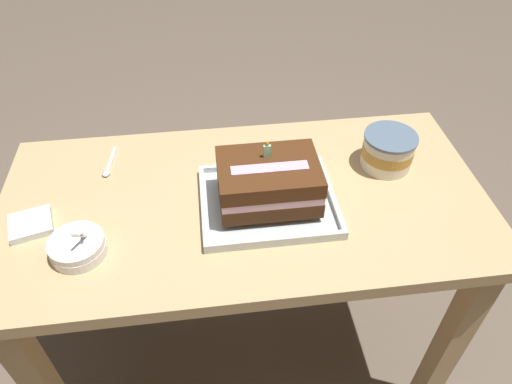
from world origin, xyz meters
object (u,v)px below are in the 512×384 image
(bowl_stack, at_px, (78,247))
(napkin_pile, at_px, (31,225))
(foil_tray, at_px, (268,202))
(serving_spoon_near_tray, at_px, (108,168))
(ice_cream_tub, at_px, (388,150))
(birthday_cake, at_px, (268,181))

(bowl_stack, distance_m, napkin_pile, 0.15)
(foil_tray, relative_size, napkin_pile, 2.85)
(foil_tray, distance_m, bowl_stack, 0.44)
(foil_tray, height_order, serving_spoon_near_tray, foil_tray)
(foil_tray, distance_m, ice_cream_tub, 0.35)
(foil_tray, bearing_deg, birthday_cake, -90.00)
(ice_cream_tub, bearing_deg, serving_spoon_near_tray, 174.19)
(birthday_cake, bearing_deg, napkin_pile, -179.40)
(foil_tray, height_order, birthday_cake, birthday_cake)
(foil_tray, distance_m, napkin_pile, 0.55)
(birthday_cake, height_order, serving_spoon_near_tray, birthday_cake)
(birthday_cake, height_order, bowl_stack, birthday_cake)
(bowl_stack, relative_size, ice_cream_tub, 0.89)
(foil_tray, bearing_deg, ice_cream_tub, 18.22)
(ice_cream_tub, xyz_separation_m, napkin_pile, (-0.88, -0.11, -0.04))
(bowl_stack, relative_size, napkin_pile, 1.07)
(serving_spoon_near_tray, height_order, napkin_pile, napkin_pile)
(foil_tray, relative_size, serving_spoon_near_tray, 2.52)
(bowl_stack, distance_m, serving_spoon_near_tray, 0.28)
(ice_cream_tub, distance_m, serving_spoon_near_tray, 0.73)
(serving_spoon_near_tray, bearing_deg, ice_cream_tub, -5.81)
(foil_tray, height_order, ice_cream_tub, ice_cream_tub)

